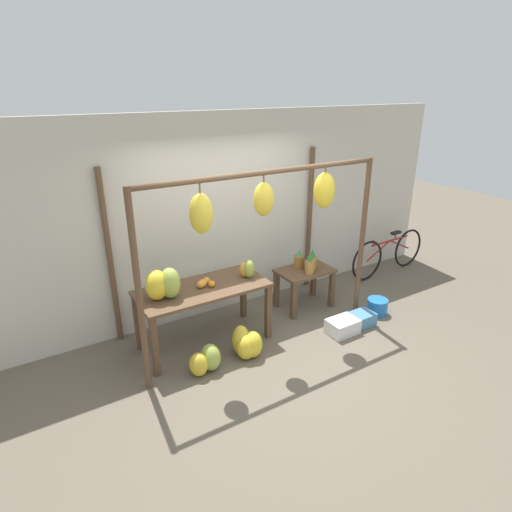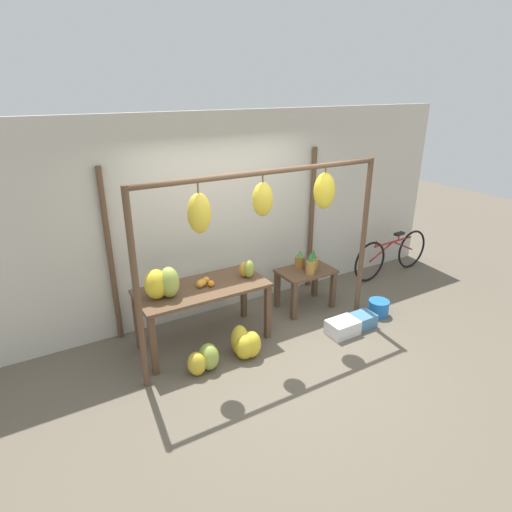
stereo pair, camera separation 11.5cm
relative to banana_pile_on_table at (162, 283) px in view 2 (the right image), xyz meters
The scene contains 15 objects.
ground_plane 1.67m from the banana_pile_on_table, 33.13° to the right, with size 20.00×20.00×0.00m, color #665B4C.
shop_wall_back 1.45m from the banana_pile_on_table, 34.73° to the left, with size 8.00×0.08×2.80m.
stall_awning 1.37m from the banana_pile_on_table, 11.88° to the right, with size 3.15×1.29×2.24m.
display_table_main 0.58m from the banana_pile_on_table, ahead, with size 1.61×0.74×0.79m.
display_table_side 2.24m from the banana_pile_on_table, ahead, with size 0.80×0.53×0.60m.
banana_pile_on_table is the anchor object (origin of this frame).
orange_pile 0.55m from the banana_pile_on_table, ahead, with size 0.22×0.20×0.09m.
pineapple_cluster 2.21m from the banana_pile_on_table, ahead, with size 0.27×0.39×0.33m.
banana_pile_ground_left 1.00m from the banana_pile_on_table, 64.48° to the right, with size 0.43×0.31×0.33m.
banana_pile_ground_right 1.24m from the banana_pile_on_table, 32.72° to the right, with size 0.39×0.41×0.40m.
fruit_crate_white 2.45m from the banana_pile_on_table, 18.71° to the right, with size 0.40×0.30×0.20m.
blue_bucket 3.13m from the banana_pile_on_table, 11.54° to the right, with size 0.29×0.29×0.22m.
parked_bicycle 4.24m from the banana_pile_on_table, ahead, with size 1.77×0.12×0.74m.
papaya_pile 1.12m from the banana_pile_on_table, ahead, with size 0.24×0.24×0.24m.
fruit_crate_purple 2.76m from the banana_pile_on_table, 15.82° to the right, with size 0.36×0.27×0.18m.
Camera 2 is at (-2.46, -3.64, 3.10)m, focal length 30.00 mm.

